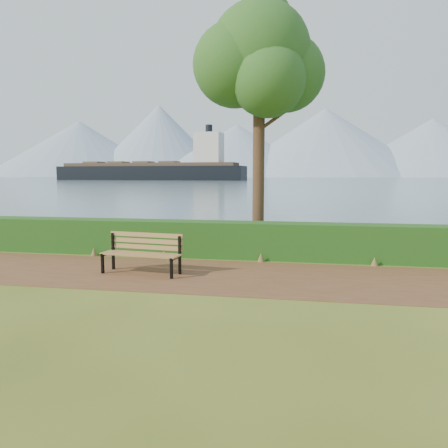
# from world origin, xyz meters

# --- Properties ---
(ground) EXTENTS (140.00, 140.00, 0.00)m
(ground) POSITION_xyz_m (0.00, 0.00, 0.00)
(ground) COLOR #495718
(ground) RESTS_ON ground
(path) EXTENTS (40.00, 3.40, 0.01)m
(path) POSITION_xyz_m (0.00, 0.30, 0.01)
(path) COLOR #50341B
(path) RESTS_ON ground
(hedge) EXTENTS (32.00, 0.85, 1.00)m
(hedge) POSITION_xyz_m (0.00, 2.60, 0.50)
(hedge) COLOR #1D4213
(hedge) RESTS_ON ground
(water) EXTENTS (700.00, 510.00, 0.00)m
(water) POSITION_xyz_m (0.00, 260.00, 0.01)
(water) COLOR #405767
(water) RESTS_ON ground
(mountains) EXTENTS (585.00, 190.00, 70.00)m
(mountains) POSITION_xyz_m (-9.17, 406.05, 27.70)
(mountains) COLOR #8295AD
(mountains) RESTS_ON ground
(bench) EXTENTS (1.95, 0.79, 0.95)m
(bench) POSITION_xyz_m (-1.01, 0.22, 0.55)
(bench) COLOR black
(bench) RESTS_ON ground
(tree) EXTENTS (3.89, 3.19, 7.68)m
(tree) POSITION_xyz_m (1.30, 3.98, 5.71)
(tree) COLOR #341E15
(tree) RESTS_ON ground
(cargo_ship) EXTENTS (75.99, 16.16, 22.90)m
(cargo_ship) POSITION_xyz_m (-54.60, 154.76, 3.41)
(cargo_ship) COLOR black
(cargo_ship) RESTS_ON ground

